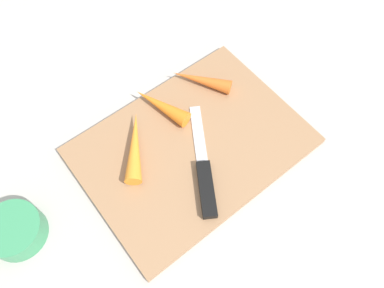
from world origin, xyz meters
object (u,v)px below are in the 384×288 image
object	(u,v)px
carrot_longest	(135,146)
carrot_shortest	(163,104)
knife	(205,181)
small_bowl	(15,231)
carrot_medium	(201,80)
cutting_board	(192,146)

from	to	relation	value
carrot_longest	carrot_shortest	xyz separation A→B (m)	(0.08, 0.04, 0.00)
knife	small_bowl	bearing A→B (deg)	99.03
carrot_longest	carrot_shortest	size ratio (longest dim) A/B	1.17
carrot_longest	small_bowl	size ratio (longest dim) A/B	1.48
small_bowl	carrot_medium	bearing A→B (deg)	6.13
cutting_board	small_bowl	bearing A→B (deg)	171.30
knife	carrot_medium	xyz separation A→B (m)	(0.11, 0.15, 0.01)
carrot_longest	carrot_shortest	world-z (taller)	same
carrot_longest	carrot_medium	size ratio (longest dim) A/B	1.16
carrot_medium	small_bowl	distance (m)	0.38
carrot_shortest	knife	bearing A→B (deg)	150.81
carrot_longest	carrot_medium	world-z (taller)	carrot_longest
cutting_board	small_bowl	distance (m)	0.29
carrot_shortest	small_bowl	bearing A→B (deg)	80.06
knife	small_bowl	size ratio (longest dim) A/B	2.16
cutting_board	carrot_longest	size ratio (longest dim) A/B	2.91
carrot_shortest	small_bowl	distance (m)	0.30
carrot_longest	small_bowl	bearing A→B (deg)	127.17
cutting_board	small_bowl	size ratio (longest dim) A/B	4.31
knife	carrot_longest	world-z (taller)	carrot_longest
cutting_board	knife	xyz separation A→B (m)	(-0.03, -0.07, 0.01)
cutting_board	carrot_medium	xyz separation A→B (m)	(0.09, 0.09, 0.02)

